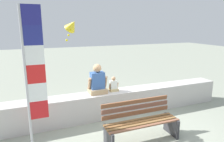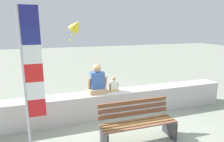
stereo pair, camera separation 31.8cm
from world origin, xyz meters
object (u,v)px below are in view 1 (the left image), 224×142
object	(u,v)px
park_bench	(140,122)
kite_yellow	(72,25)
person_child	(114,85)
flag_banner	(32,70)
person_adult	(97,82)

from	to	relation	value
park_bench	kite_yellow	size ratio (longest dim) A/B	1.96
person_child	park_bench	bearing A→B (deg)	-87.51
park_bench	flag_banner	size ratio (longest dim) A/B	0.58
person_child	kite_yellow	size ratio (longest dim) A/B	0.48
person_child	kite_yellow	bearing A→B (deg)	102.83
flag_banner	kite_yellow	xyz separation A→B (m)	(1.50, 3.47, 0.88)
park_bench	flag_banner	world-z (taller)	flag_banner
park_bench	flag_banner	bearing A→B (deg)	163.25
person_adult	person_child	world-z (taller)	person_adult
person_adult	flag_banner	distance (m)	1.92
park_bench	kite_yellow	distance (m)	4.69
flag_banner	kite_yellow	bearing A→B (deg)	66.56
person_adult	flag_banner	bearing A→B (deg)	-153.97
kite_yellow	park_bench	bearing A→B (deg)	-80.75
person_child	kite_yellow	world-z (taller)	kite_yellow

